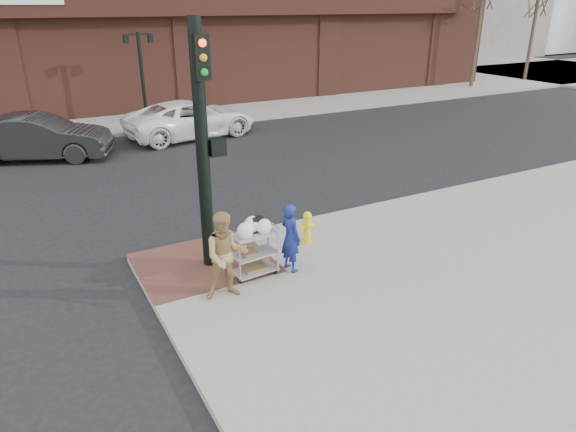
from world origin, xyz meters
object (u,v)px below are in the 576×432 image
minivan_white (191,119)px  lamp_post (141,67)px  traffic_signal_pole (204,142)px  sedan_dark (38,137)px  pedestrian_tan (226,256)px  utility_cart (254,250)px  woman_blue (291,237)px  fire_hydrant (307,227)px

minivan_white → lamp_post: bearing=8.9°
lamp_post → traffic_signal_pole: (-2.48, -15.23, 0.21)m
lamp_post → sedan_dark: bearing=-139.6°
sedan_dark → minivan_white: bearing=-61.3°
lamp_post → pedestrian_tan: lamp_post is taller
pedestrian_tan → utility_cart: size_ratio=1.36×
pedestrian_tan → minivan_white: (3.70, 13.05, -0.23)m
woman_blue → traffic_signal_pole: bearing=43.5°
minivan_white → fire_hydrant: size_ratio=7.23×
lamp_post → minivan_white: (1.04, -3.55, -1.84)m
minivan_white → sedan_dark: bearing=88.9°
sedan_dark → lamp_post: bearing=-27.2°
traffic_signal_pole → woman_blue: bearing=-36.4°
minivan_white → fire_hydrant: 11.78m
lamp_post → minivan_white: lamp_post is taller
woman_blue → utility_cart: woman_blue is taller
utility_cart → fire_hydrant: (1.74, 0.82, -0.18)m
woman_blue → pedestrian_tan: 1.61m
sedan_dark → utility_cart: size_ratio=3.98×
lamp_post → pedestrian_tan: 16.89m
lamp_post → minivan_white: size_ratio=0.72×
woman_blue → fire_hydrant: (0.98, 0.97, -0.35)m
woman_blue → minivan_white: woman_blue is taller
minivan_white → pedestrian_tan: bearing=156.8°
woman_blue → sedan_dark: sedan_dark is taller
minivan_white → utility_cart: bearing=159.6°
pedestrian_tan → minivan_white: size_ratio=0.31×
fire_hydrant → traffic_signal_pole: bearing=178.8°
lamp_post → fire_hydrant: 15.42m
sedan_dark → traffic_signal_pole: bearing=-145.0°
pedestrian_tan → fire_hydrant: (2.54, 1.33, -0.47)m
woman_blue → lamp_post: bearing=-13.9°
traffic_signal_pole → minivan_white: bearing=73.2°
lamp_post → minivan_white: bearing=-73.6°
utility_cart → fire_hydrant: bearing=25.4°
fire_hydrant → utility_cart: bearing=-154.6°
woman_blue → fire_hydrant: size_ratio=1.92×
pedestrian_tan → sedan_dark: (-2.30, 12.39, -0.18)m
pedestrian_tan → sedan_dark: bearing=111.9°
lamp_post → utility_cart: (-1.85, -16.10, -1.90)m
traffic_signal_pole → woman_blue: (1.38, -1.02, -1.94)m
minivan_white → fire_hydrant: (-1.15, -11.73, -0.23)m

